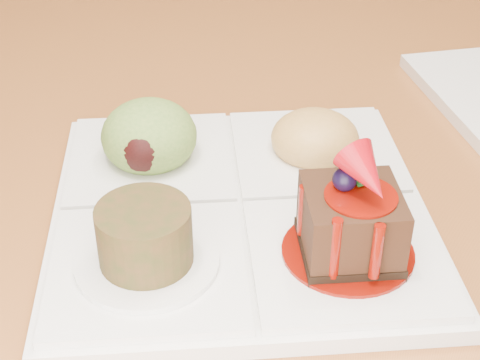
# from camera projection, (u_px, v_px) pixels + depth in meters

# --- Properties ---
(dining_table) EXTENTS (1.00, 1.80, 0.75)m
(dining_table) POSITION_uv_depth(u_px,v_px,m) (311.00, 118.00, 0.79)
(dining_table) COLOR brown
(dining_table) RESTS_ON ground
(sampler_plate) EXTENTS (0.31, 0.31, 0.10)m
(sampler_plate) POSITION_uv_depth(u_px,v_px,m) (237.00, 193.00, 0.52)
(sampler_plate) COLOR silver
(sampler_plate) RESTS_ON dining_table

